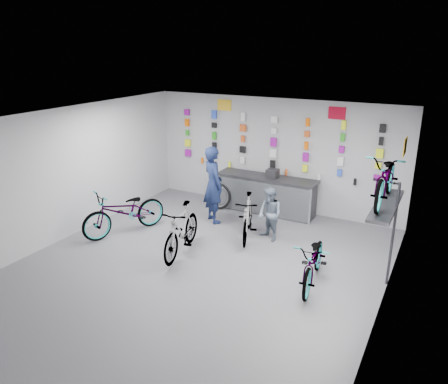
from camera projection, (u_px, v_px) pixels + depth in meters
The scene contains 21 objects.
floor at pixel (197, 268), 8.85m from camera, with size 8.00×8.00×0.00m, color #515156.
ceiling at pixel (194, 121), 7.89m from camera, with size 8.00×8.00×0.00m, color white.
wall_back at pixel (274, 154), 11.71m from camera, with size 7.00×7.00×0.00m, color #BEBEC0.
wall_front at pixel (14, 301), 5.03m from camera, with size 7.00×7.00×0.00m, color #BEBEC0.
wall_left at pixel (65, 174), 9.93m from camera, with size 8.00×8.00×0.00m, color #BEBEC0.
wall_right at pixel (387, 234), 6.81m from camera, with size 8.00×8.00×0.00m, color #BEBEC0.
counter at pixel (266, 195), 11.65m from camera, with size 2.70×0.66×1.00m.
merch_wall at pixel (271, 144), 11.59m from camera, with size 5.57×0.08×1.57m.
wall_bracket at pixel (387, 210), 7.90m from camera, with size 0.39×1.90×2.00m.
sign_left at pixel (224, 105), 11.97m from camera, with size 0.42×0.02×0.30m, color yellow.
sign_right at pixel (337, 113), 10.59m from camera, with size 0.42×0.02×0.30m, color #BA0C27.
sign_side at pixel (405, 147), 7.45m from camera, with size 0.02×0.40×0.30m, color yellow.
bike_left at pixel (125, 212), 10.32m from camera, with size 0.73×2.10×1.10m, color gray.
bike_center at pixel (181, 230), 9.31m from camera, with size 0.51×1.82×1.09m, color gray.
bike_right at pixel (314, 261), 8.14m from camera, with size 0.62×1.79×0.94m, color gray.
bike_service at pixel (247, 217), 10.09m from camera, with size 0.48×1.71×1.03m, color gray.
bike_wall at pixel (387, 178), 7.75m from camera, with size 0.63×1.80×0.95m, color gray.
clerk at pixel (213, 185), 10.90m from camera, with size 0.71×0.47×1.95m, color #141F43.
customer at pixel (270, 214), 9.95m from camera, with size 0.61×0.48×1.26m, color slate.
spare_wheel at pixel (219, 196), 11.94m from camera, with size 0.74×0.27×0.73m.
register at pixel (273, 173), 11.39m from camera, with size 0.28×0.30×0.22m, color black.
Camera 1 is at (4.18, -6.70, 4.31)m, focal length 35.00 mm.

